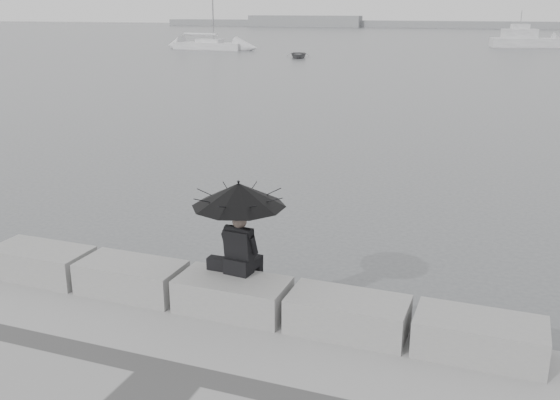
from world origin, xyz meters
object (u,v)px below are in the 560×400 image
at_px(motor_cruiser, 526,40).
at_px(dinghy, 298,55).
at_px(sailboat_left, 210,45).
at_px(seated_person, 239,204).

relative_size(motor_cruiser, dinghy, 2.49).
xyz_separation_m(sailboat_left, motor_cruiser, (34.79, 17.91, 0.38)).
height_order(seated_person, motor_cruiser, motor_cruiser).
relative_size(seated_person, motor_cruiser, 0.16).
bearing_deg(dinghy, seated_person, -92.09).
bearing_deg(sailboat_left, dinghy, -26.23).
distance_m(sailboat_left, motor_cruiser, 39.13).
relative_size(sailboat_left, motor_cruiser, 1.50).
bearing_deg(seated_person, dinghy, 113.61).
distance_m(motor_cruiser, dinghy, 33.51).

